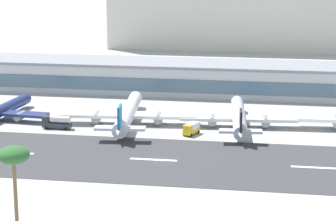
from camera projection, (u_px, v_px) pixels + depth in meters
The scene contains 12 objects.
ground_plane at pixel (160, 160), 178.03m from camera, with size 1400.00×1400.00×0.00m, color #A8A8A3.
runway_strip at pixel (160, 160), 178.05m from camera, with size 800.00×38.13×0.08m, color #38383A.
runway_centreline_dash_3 at pixel (12, 153), 184.07m from camera, with size 12.00×1.20×0.01m, color white.
runway_centreline_dash_4 at pixel (153, 160), 178.29m from camera, with size 12.00×1.20×0.01m, color white.
runway_centreline_dash_5 at pixel (316, 168), 172.10m from camera, with size 12.00×1.20×0.01m, color white.
terminal_building at pixel (201, 78), 254.20m from camera, with size 166.72×22.05×11.12m.
distant_hotel_block at pixel (245, 4), 357.92m from camera, with size 134.75×35.57×43.61m, color beige.
airliner_blue_tail_gate_1 at pixel (127, 115), 210.91m from camera, with size 41.44×47.94×10.02m.
airliner_black_tail_gate_2 at pixel (239, 118), 207.77m from camera, with size 34.78×44.49×9.29m.
service_fuel_truck_0 at pixel (57, 122), 207.06m from camera, with size 8.58×3.11×3.95m.
service_box_truck_1 at pixel (191, 128), 200.97m from camera, with size 4.44×6.46×3.25m.
palm_tree_1 at pixel (14, 157), 133.61m from camera, with size 6.15×6.15×16.16m.
Camera 1 is at (29.15, -167.59, 54.01)m, focal length 76.09 mm.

